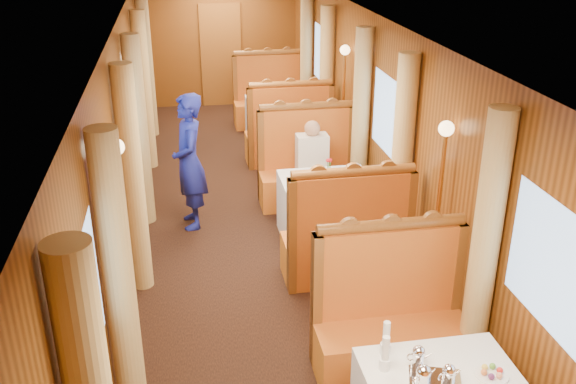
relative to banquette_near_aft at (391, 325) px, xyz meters
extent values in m
cube|color=brown|center=(-0.75, 8.46, 0.58)|extent=(0.80, 0.04, 2.00)
cube|color=#B33A13|center=(0.00, -0.06, -0.20)|extent=(1.30, 0.55, 0.45)
cube|color=#B33A13|center=(0.00, 0.15, 0.43)|extent=(1.30, 0.12, 0.80)
cylinder|color=brown|center=(0.00, 0.15, 0.87)|extent=(1.23, 0.10, 0.10)
cube|color=white|center=(0.00, 2.49, -0.05)|extent=(1.05, 0.72, 0.75)
cube|color=#B33A13|center=(0.00, 1.54, -0.20)|extent=(1.30, 0.55, 0.45)
cube|color=#B33A13|center=(0.00, 1.32, 0.43)|extent=(1.30, 0.12, 0.80)
cylinder|color=brown|center=(0.00, 1.32, 0.87)|extent=(1.23, 0.10, 0.10)
cube|color=#B33A13|center=(0.00, 3.44, -0.20)|extent=(1.30, 0.55, 0.45)
cube|color=#B33A13|center=(0.00, 3.65, 0.43)|extent=(1.30, 0.12, 0.80)
cylinder|color=brown|center=(0.00, 3.65, 0.87)|extent=(1.23, 0.10, 0.10)
cube|color=white|center=(0.00, 5.99, -0.05)|extent=(1.05, 0.72, 0.75)
cube|color=#B33A13|center=(0.00, 5.04, -0.20)|extent=(1.30, 0.55, 0.45)
cube|color=#B33A13|center=(0.00, 4.82, 0.43)|extent=(1.30, 0.12, 0.80)
cylinder|color=brown|center=(0.00, 4.82, 0.87)|extent=(1.23, 0.10, 0.10)
cube|color=#B33A13|center=(0.00, 6.94, -0.20)|extent=(1.30, 0.55, 0.45)
cube|color=#B33A13|center=(0.00, 7.15, 0.43)|extent=(1.30, 0.12, 0.80)
cylinder|color=brown|center=(0.00, 7.15, 0.87)|extent=(1.23, 0.10, 0.10)
cube|color=silver|center=(-0.08, -1.10, 0.33)|extent=(0.40, 0.35, 0.01)
cylinder|color=white|center=(0.32, -1.11, 0.33)|extent=(0.23, 0.23, 0.01)
cylinder|color=white|center=(-0.37, -0.92, 0.37)|extent=(0.08, 0.08, 0.08)
cylinder|color=white|center=(-0.37, -0.92, 0.50)|extent=(0.05, 0.05, 0.18)
cylinder|color=white|center=(-0.31, -0.76, 0.37)|extent=(0.08, 0.08, 0.08)
cylinder|color=white|center=(-0.31, -0.76, 0.50)|extent=(0.05, 0.05, 0.18)
cylinder|color=silver|center=(0.03, 2.45, 0.40)|extent=(0.06, 0.06, 0.14)
cylinder|color=silver|center=(-0.02, 6.01, 0.40)|extent=(0.06, 0.06, 0.14)
cylinder|color=#D6B56D|center=(-2.13, -0.23, 0.75)|extent=(0.22, 0.22, 2.35)
cylinder|color=#D6B56D|center=(0.63, -0.23, 0.75)|extent=(0.22, 0.22, 2.35)
cylinder|color=#D6B56D|center=(-2.13, 1.71, 0.75)|extent=(0.22, 0.22, 2.35)
cylinder|color=#D6B56D|center=(-2.13, 3.27, 0.75)|extent=(0.22, 0.22, 2.35)
cylinder|color=#D6B56D|center=(0.63, 1.71, 0.75)|extent=(0.22, 0.22, 2.35)
cylinder|color=#D6B56D|center=(0.63, 3.27, 0.75)|extent=(0.22, 0.22, 2.35)
cylinder|color=#D6B56D|center=(-2.13, 5.21, 0.75)|extent=(0.22, 0.22, 2.35)
cylinder|color=#D6B56D|center=(-2.13, 6.77, 0.75)|extent=(0.22, 0.22, 2.35)
cylinder|color=#D6B56D|center=(0.63, 5.21, 0.75)|extent=(0.22, 0.22, 2.35)
cylinder|color=#D6B56D|center=(0.63, 6.77, 0.75)|extent=(0.22, 0.22, 2.35)
cylinder|color=#BF8C3F|center=(-2.15, 0.74, 0.50)|extent=(0.04, 0.04, 1.85)
sphere|color=#FFD18C|center=(-2.15, 0.74, 1.46)|extent=(0.14, 0.14, 0.14)
cylinder|color=#BF8C3F|center=(0.65, 0.74, 0.50)|extent=(0.04, 0.04, 1.85)
sphere|color=#FFD18C|center=(0.65, 0.74, 1.46)|extent=(0.14, 0.14, 0.14)
cylinder|color=#BF8C3F|center=(-2.15, 4.24, 0.50)|extent=(0.04, 0.04, 1.85)
sphere|color=#FFD18C|center=(-2.15, 4.24, 1.46)|extent=(0.14, 0.14, 0.14)
cylinder|color=#BF8C3F|center=(0.65, 4.24, 0.50)|extent=(0.04, 0.04, 1.85)
sphere|color=#FFD18C|center=(0.65, 4.24, 1.46)|extent=(0.14, 0.14, 0.14)
imported|color=navy|center=(-1.56, 3.05, 0.42)|extent=(0.45, 0.65, 1.68)
cube|color=beige|center=(0.00, 3.26, 0.33)|extent=(0.40, 0.24, 0.55)
sphere|color=tan|center=(0.00, 3.26, 0.69)|extent=(0.20, 0.20, 0.20)
cube|color=beige|center=(0.00, 3.09, 0.10)|extent=(0.36, 0.30, 0.14)
camera|label=1|loc=(-1.62, -4.27, 3.19)|focal=40.00mm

